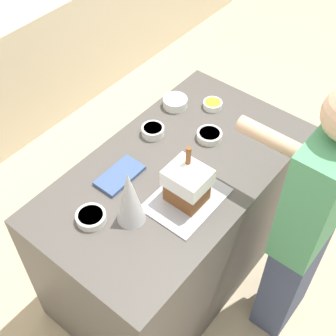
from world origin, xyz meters
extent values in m
plane|color=#C6B28E|center=(0.00, 0.00, 0.00)|extent=(12.00, 12.00, 0.00)
cube|color=#514C47|center=(0.00, 0.00, 0.45)|extent=(1.43, 0.80, 0.91)
cube|color=#B2B2BC|center=(-0.11, -0.15, 0.91)|extent=(0.36, 0.27, 0.01)
cube|color=brown|center=(-0.11, -0.15, 0.97)|extent=(0.14, 0.16, 0.10)
cube|color=white|center=(-0.11, -0.15, 1.06)|extent=(0.16, 0.18, 0.08)
cylinder|color=brown|center=(-0.07, -0.13, 1.15)|extent=(0.02, 0.02, 0.09)
cone|color=silver|center=(-0.35, -0.03, 1.06)|extent=(0.13, 0.13, 0.30)
cylinder|color=white|center=(0.49, 0.13, 0.92)|extent=(0.10, 0.10, 0.04)
cylinder|color=orange|center=(0.49, 0.13, 0.94)|extent=(0.09, 0.09, 0.01)
cylinder|color=white|center=(0.28, 0.00, 0.93)|extent=(0.13, 0.13, 0.04)
cylinder|color=green|center=(0.28, 0.00, 0.94)|extent=(0.11, 0.11, 0.01)
cylinder|color=white|center=(0.37, 0.29, 0.93)|extent=(0.13, 0.13, 0.05)
cylinder|color=white|center=(0.37, 0.29, 0.95)|extent=(0.11, 0.11, 0.01)
cylinder|color=white|center=(-0.47, 0.10, 0.93)|extent=(0.13, 0.13, 0.04)
cylinder|color=green|center=(-0.47, 0.10, 0.94)|extent=(0.11, 0.11, 0.01)
cylinder|color=white|center=(0.12, 0.24, 0.93)|extent=(0.12, 0.12, 0.05)
cylinder|color=pink|center=(0.12, 0.24, 0.95)|extent=(0.10, 0.10, 0.01)
cube|color=#3F598C|center=(-0.20, 0.18, 0.92)|extent=(0.24, 0.13, 0.02)
cube|color=#424C6B|center=(0.16, -0.65, 0.39)|extent=(0.33, 0.18, 0.78)
cube|color=#4C9966|center=(0.16, -0.65, 1.09)|extent=(0.42, 0.19, 0.62)
cylinder|color=#DBAD89|center=(0.16, -0.44, 1.23)|extent=(0.07, 0.42, 0.07)
camera|label=1|loc=(-1.19, -0.92, 2.59)|focal=50.00mm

